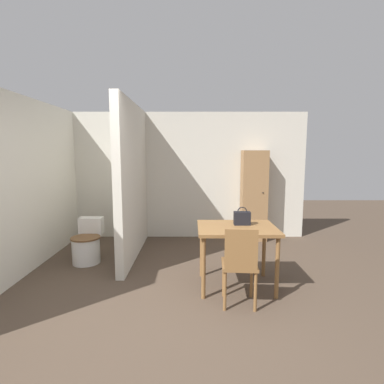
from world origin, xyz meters
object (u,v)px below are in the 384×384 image
Objects in this scene: wooden_chair at (241,263)px; wooden_cabinet at (255,196)px; toilet at (88,245)px; dining_table at (238,234)px; handbag at (243,218)px.

wooden_cabinet reaches higher than wooden_chair.
toilet is at bearing 151.28° from wooden_chair.
handbag is (0.08, 0.10, 0.19)m from dining_table.
handbag is 0.13× the size of wooden_cabinet.
wooden_cabinet is at bearing 74.30° from handbag.
handbag reaches higher than dining_table.
dining_table is 0.54m from wooden_chair.
wooden_chair is at bearing -32.52° from toilet.
toilet is (-2.22, 0.88, -0.42)m from dining_table.
wooden_cabinet reaches higher than handbag.
wooden_chair is 2.72m from wooden_cabinet.
toilet is at bearing 161.28° from handbag.
wooden_chair is at bearing -104.60° from wooden_cabinet.
wooden_cabinet is (0.64, 2.09, 0.19)m from dining_table.
dining_table is at bearing -107.00° from wooden_cabinet.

